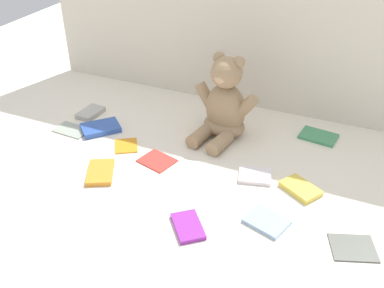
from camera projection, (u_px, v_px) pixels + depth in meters
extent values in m
plane|color=silver|center=(202.00, 154.00, 1.51)|extent=(3.20, 3.20, 0.00)
cube|color=beige|center=(246.00, 13.00, 1.63)|extent=(1.66, 0.03, 0.73)
ellipsoid|color=#9E7F5B|center=(226.00, 109.00, 1.57)|extent=(0.16, 0.14, 0.19)
ellipsoid|color=#9E7F5B|center=(224.00, 125.00, 1.60)|extent=(0.17, 0.15, 0.07)
sphere|color=#9E7F5B|center=(227.00, 72.00, 1.49)|extent=(0.13, 0.13, 0.11)
ellipsoid|color=tan|center=(220.00, 79.00, 1.46)|extent=(0.05, 0.04, 0.03)
sphere|color=#9E7F5B|center=(219.00, 57.00, 1.49)|extent=(0.05, 0.05, 0.04)
sphere|color=#9E7F5B|center=(239.00, 62.00, 1.46)|extent=(0.05, 0.05, 0.04)
cylinder|color=#9E7F5B|center=(206.00, 96.00, 1.58)|extent=(0.09, 0.06, 0.10)
cylinder|color=#9E7F5B|center=(246.00, 107.00, 1.51)|extent=(0.09, 0.06, 0.10)
cylinder|color=#9E7F5B|center=(200.00, 136.00, 1.55)|extent=(0.07, 0.11, 0.05)
cylinder|color=#9E7F5B|center=(220.00, 143.00, 1.52)|extent=(0.07, 0.11, 0.05)
cube|color=#8DAECF|center=(267.00, 221.00, 1.22)|extent=(0.13, 0.12, 0.01)
cube|color=gold|center=(300.00, 189.00, 1.33)|extent=(0.14, 0.12, 0.02)
cube|color=#3E895B|center=(318.00, 136.00, 1.59)|extent=(0.13, 0.10, 0.01)
cube|color=#A6A29B|center=(91.00, 113.00, 1.73)|extent=(0.07, 0.11, 0.02)
cube|color=orange|center=(126.00, 145.00, 1.54)|extent=(0.11, 0.12, 0.01)
cube|color=#2C4FA3|center=(101.00, 128.00, 1.63)|extent=(0.16, 0.16, 0.02)
cube|color=silver|center=(255.00, 176.00, 1.39)|extent=(0.12, 0.10, 0.01)
cube|color=#50524B|center=(353.00, 247.00, 1.14)|extent=(0.14, 0.13, 0.01)
cube|color=purple|center=(188.00, 226.00, 1.20)|extent=(0.13, 0.13, 0.01)
cube|color=red|center=(157.00, 160.00, 1.47)|extent=(0.13, 0.12, 0.01)
cube|color=orange|center=(100.00, 172.00, 1.40)|extent=(0.13, 0.15, 0.02)
cube|color=#939D8E|center=(72.00, 129.00, 1.63)|extent=(0.13, 0.09, 0.01)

